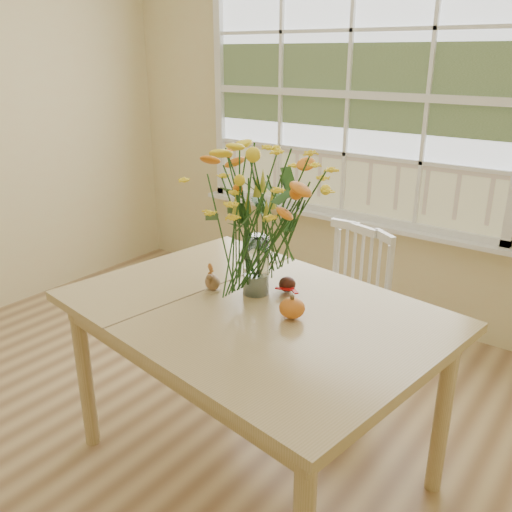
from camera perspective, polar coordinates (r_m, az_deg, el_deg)
The scene contains 9 objects.
floor at distance 2.81m, azimuth -15.58°, elevation -20.64°, with size 4.00×4.50×0.01m, color olive.
wall_back at distance 3.90m, azimuth 9.75°, elevation 13.52°, with size 4.00×0.02×2.70m, color beige.
window at distance 3.85m, azimuth 9.64°, elevation 16.15°, with size 2.42×0.12×1.74m.
dining_table at distance 2.32m, azimuth -0.30°, elevation -7.38°, with size 1.66×1.29×0.82m.
windsor_chair at distance 3.04m, azimuth 9.64°, elevation -4.92°, with size 0.52×0.50×0.92m.
flower_vase at distance 2.27m, azimuth -0.01°, elevation 5.07°, with size 0.54×0.54×0.65m.
pumpkin at distance 2.17m, azimuth 3.81°, elevation -5.60°, with size 0.10×0.10×0.08m, color orange.
turkey_figurine at distance 2.41m, azimuth -4.61°, elevation -2.76°, with size 0.11×0.10×0.11m.
dark_gourd at distance 2.40m, azimuth 3.30°, elevation -3.06°, with size 0.13×0.09×0.07m.
Camera 1 is at (1.78, -1.19, 1.82)m, focal length 38.00 mm.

